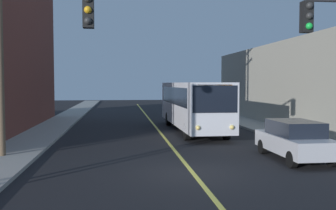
# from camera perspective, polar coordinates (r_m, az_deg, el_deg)

# --- Properties ---
(ground_plane) EXTENTS (120.00, 120.00, 0.00)m
(ground_plane) POSITION_cam_1_polar(r_m,az_deg,el_deg) (14.22, 3.56, -9.71)
(ground_plane) COLOR black
(sidewalk_left) EXTENTS (2.50, 90.00, 0.15)m
(sidewalk_left) POSITION_cam_1_polar(r_m,az_deg,el_deg) (24.29, -18.12, -4.29)
(sidewalk_left) COLOR gray
(sidewalk_left) RESTS_ON ground
(sidewalk_right) EXTENTS (2.50, 90.00, 0.15)m
(sidewalk_right) POSITION_cam_1_polar(r_m,az_deg,el_deg) (25.76, 15.48, -3.82)
(sidewalk_right) COLOR gray
(sidewalk_right) RESTS_ON ground
(lane_stripe_center) EXTENTS (0.16, 60.00, 0.01)m
(lane_stripe_center) POSITION_cam_1_polar(r_m,az_deg,el_deg) (28.92, -1.87, -3.09)
(lane_stripe_center) COLOR #D8CC4C
(lane_stripe_center) RESTS_ON ground
(building_right_warehouse) EXTENTS (12.00, 24.53, 6.09)m
(building_right_warehouse) POSITION_cam_1_polar(r_m,az_deg,el_deg) (34.51, 22.66, 2.74)
(building_right_warehouse) COLOR gray
(building_right_warehouse) RESTS_ON ground
(city_bus) EXTENTS (2.70, 12.19, 3.20)m
(city_bus) POSITION_cam_1_polar(r_m,az_deg,el_deg) (26.10, 3.53, 0.22)
(city_bus) COLOR silver
(city_bus) RESTS_ON ground
(parked_car_silver) EXTENTS (1.85, 4.41, 1.62)m
(parked_car_silver) POSITION_cam_1_polar(r_m,az_deg,el_deg) (17.15, 17.81, -4.77)
(parked_car_silver) COLOR #B7B7BC
(parked_car_silver) RESTS_ON ground
(traffic_signal_left_corner) EXTENTS (3.75, 0.48, 6.00)m
(traffic_signal_left_corner) POSITION_cam_1_polar(r_m,az_deg,el_deg) (12.36, -20.58, 8.24)
(traffic_signal_left_corner) COLOR #2D2D33
(traffic_signal_left_corner) RESTS_ON sidewalk_left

